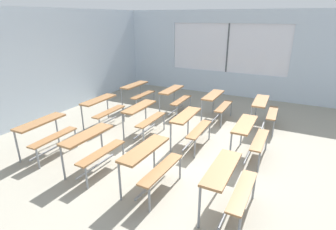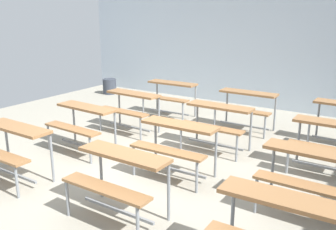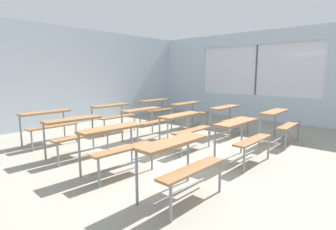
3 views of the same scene
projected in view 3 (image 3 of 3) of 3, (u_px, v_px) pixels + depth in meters
The scene contains 15 objects.
ground at pixel (172, 155), 5.23m from camera, with size 10.00×9.00×0.05m, color gray.
wall_back at pixel (60, 77), 7.95m from camera, with size 10.00×0.12×3.00m, color silver.
wall_right at pixel (275, 78), 8.59m from camera, with size 0.12×9.00×3.00m.
desk_bench_r0c0 at pixel (179, 156), 3.32m from camera, with size 1.11×0.60×0.74m.
desk_bench_r0c1 at pixel (242, 132), 4.70m from camera, with size 1.11×0.60×0.74m.
desk_bench_r0c2 at pixel (279, 119), 5.99m from camera, with size 1.12×0.62×0.74m.
desk_bench_r1c0 at pixel (116, 139), 4.17m from camera, with size 1.13×0.64×0.74m.
desk_bench_r1c1 at pixel (184, 123), 5.50m from camera, with size 1.11×0.61×0.74m.
desk_bench_r1c2 at pixel (229, 114), 6.80m from camera, with size 1.10×0.60×0.74m.
desk_bench_r2c0 at pixel (76, 128), 4.99m from camera, with size 1.12×0.63×0.74m.
desk_bench_r2c1 at pixel (145, 117), 6.33m from camera, with size 1.10×0.60×0.74m.
desk_bench_r2c2 at pixel (189, 109), 7.64m from camera, with size 1.10×0.59×0.74m.
desk_bench_r3c0 at pixel (48, 120), 5.89m from camera, with size 1.11×0.61×0.74m.
desk_bench_r3c1 at pixel (113, 111), 7.17m from camera, with size 1.10×0.59×0.74m.
desk_bench_r3c2 at pixel (157, 106), 8.49m from camera, with size 1.12×0.64×0.74m.
Camera 3 is at (-3.80, -3.30, 1.60)m, focal length 28.00 mm.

